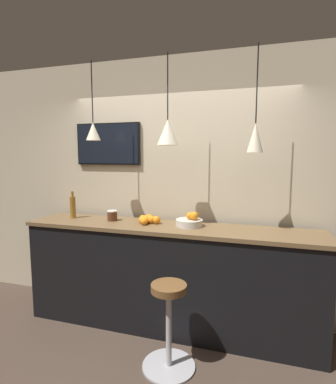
# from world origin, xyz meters

# --- Properties ---
(ground_plane) EXTENTS (14.00, 14.00, 0.00)m
(ground_plane) POSITION_xyz_m (0.00, 0.00, 0.00)
(ground_plane) COLOR #47382D
(back_wall) EXTENTS (8.00, 0.06, 2.90)m
(back_wall) POSITION_xyz_m (0.00, 0.93, 1.45)
(back_wall) COLOR beige
(back_wall) RESTS_ON ground_plane
(service_counter) EXTENTS (3.07, 0.57, 1.10)m
(service_counter) POSITION_xyz_m (0.00, 0.53, 0.55)
(service_counter) COLOR black
(service_counter) RESTS_ON ground_plane
(bar_stool) EXTENTS (0.46, 0.46, 0.75)m
(bar_stool) POSITION_xyz_m (0.19, -0.06, 0.42)
(bar_stool) COLOR #B7B7BC
(bar_stool) RESTS_ON ground_plane
(fruit_bowl) EXTENTS (0.27, 0.27, 0.16)m
(fruit_bowl) POSITION_xyz_m (0.22, 0.58, 1.15)
(fruit_bowl) COLOR beige
(fruit_bowl) RESTS_ON service_counter
(orange_pile) EXTENTS (0.25, 0.24, 0.09)m
(orange_pile) POSITION_xyz_m (-0.25, 0.58, 1.14)
(orange_pile) COLOR orange
(orange_pile) RESTS_ON service_counter
(juice_bottle) EXTENTS (0.06, 0.06, 0.31)m
(juice_bottle) POSITION_xyz_m (-1.16, 0.58, 1.23)
(juice_bottle) COLOR olive
(juice_bottle) RESTS_ON service_counter
(spread_jar) EXTENTS (0.11, 0.11, 0.11)m
(spread_jar) POSITION_xyz_m (-0.66, 0.58, 1.16)
(spread_jar) COLOR #562D19
(spread_jar) RESTS_ON service_counter
(pendant_lamp_left) EXTENTS (0.15, 0.15, 0.82)m
(pendant_lamp_left) POSITION_xyz_m (-0.83, 0.52, 2.08)
(pendant_lamp_left) COLOR black
(pendant_lamp_middle) EXTENTS (0.22, 0.22, 0.88)m
(pendant_lamp_middle) POSITION_xyz_m (0.00, 0.52, 2.05)
(pendant_lamp_middle) COLOR black
(pendant_lamp_right) EXTENTS (0.15, 0.15, 0.96)m
(pendant_lamp_right) POSITION_xyz_m (0.83, 0.52, 1.98)
(pendant_lamp_right) COLOR black
(mounted_tv) EXTENTS (0.81, 0.04, 0.49)m
(mounted_tv) POSITION_xyz_m (-0.85, 0.88, 1.95)
(mounted_tv) COLOR black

